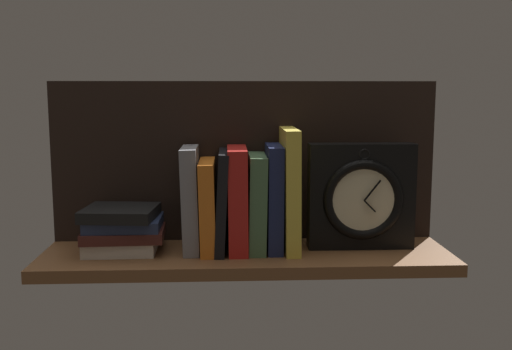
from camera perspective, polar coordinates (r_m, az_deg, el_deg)
name	(u,v)px	position (r cm, az deg, el deg)	size (l,w,h in cm)	color
ground_plane	(247,257)	(125.50, -0.92, -7.95)	(85.26, 23.23, 2.50)	brown
back_panel	(245,161)	(132.45, -1.09, 1.32)	(85.26, 1.20, 35.53)	black
book_gray_chess	(191,199)	(125.03, -6.28, -2.32)	(3.31, 13.30, 21.86)	gray
book_orange_pandolfini	(208,206)	(125.14, -4.65, -2.95)	(3.16, 15.73, 19.00)	orange
book_black_skeptic	(222,201)	(124.89, -3.32, -2.50)	(2.05, 16.04, 20.97)	black
book_red_requiem	(237,199)	(124.83, -1.80, -2.33)	(3.98, 15.54, 21.70)	red
book_green_romantic	(257,202)	(125.11, 0.07, -2.65)	(3.55, 14.38, 20.19)	#476B44
book_navy_bierce	(274,198)	(125.15, 1.73, -2.18)	(3.12, 13.83, 22.19)	#192147
book_yellow_seinlanguage	(290,189)	(125.16, 3.27, -1.39)	(3.00, 16.30, 25.65)	gold
framed_clock	(362,197)	(127.38, 10.13, -2.10)	(22.48, 6.18, 22.48)	black
book_stack_side	(122,229)	(127.01, -12.75, -5.10)	(16.98, 14.24, 9.56)	beige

